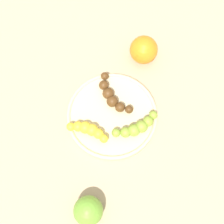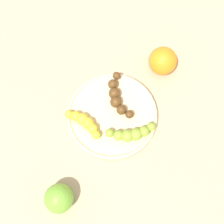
{
  "view_description": "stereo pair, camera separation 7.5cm",
  "coord_description": "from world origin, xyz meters",
  "px_view_note": "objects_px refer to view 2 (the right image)",
  "views": [
    {
      "loc": [
        -0.24,
        0.05,
        0.75
      ],
      "look_at": [
        0.0,
        0.0,
        0.04
      ],
      "focal_mm": 48.24,
      "sensor_mm": 36.0,
      "label": 1
    },
    {
      "loc": [
        -0.25,
        -0.03,
        0.75
      ],
      "look_at": [
        0.0,
        0.0,
        0.04
      ],
      "focal_mm": 48.24,
      "sensor_mm": 36.0,
      "label": 2
    }
  ],
  "objects_px": {
    "banana_green": "(131,134)",
    "orange_fruit": "(163,61)",
    "banana_yellow": "(84,122)",
    "fruit_bowl": "(112,115)",
    "banana_overripe": "(117,97)",
    "apple_green": "(59,198)"
  },
  "relations": [
    {
      "from": "orange_fruit",
      "to": "banana_green",
      "type": "bearing_deg",
      "value": 162.9
    },
    {
      "from": "banana_yellow",
      "to": "apple_green",
      "type": "relative_size",
      "value": 1.42
    },
    {
      "from": "banana_overripe",
      "to": "fruit_bowl",
      "type": "bearing_deg",
      "value": 57.64
    },
    {
      "from": "orange_fruit",
      "to": "apple_green",
      "type": "bearing_deg",
      "value": 150.52
    },
    {
      "from": "orange_fruit",
      "to": "apple_green",
      "type": "height_order",
      "value": "orange_fruit"
    },
    {
      "from": "banana_overripe",
      "to": "apple_green",
      "type": "bearing_deg",
      "value": 44.91
    },
    {
      "from": "fruit_bowl",
      "to": "banana_overripe",
      "type": "relative_size",
      "value": 1.83
    },
    {
      "from": "banana_yellow",
      "to": "apple_green",
      "type": "xyz_separation_m",
      "value": [
        -0.19,
        0.03,
        -0.0
      ]
    },
    {
      "from": "fruit_bowl",
      "to": "banana_overripe",
      "type": "distance_m",
      "value": 0.05
    },
    {
      "from": "banana_overripe",
      "to": "orange_fruit",
      "type": "bearing_deg",
      "value": -157.58
    },
    {
      "from": "banana_green",
      "to": "orange_fruit",
      "type": "xyz_separation_m",
      "value": [
        0.21,
        -0.06,
        0.0
      ]
    },
    {
      "from": "banana_overripe",
      "to": "apple_green",
      "type": "xyz_separation_m",
      "value": [
        -0.26,
        0.1,
        -0.0
      ]
    },
    {
      "from": "banana_yellow",
      "to": "fruit_bowl",
      "type": "bearing_deg",
      "value": -32.18
    },
    {
      "from": "banana_overripe",
      "to": "banana_yellow",
      "type": "bearing_deg",
      "value": 23.03
    },
    {
      "from": "fruit_bowl",
      "to": "banana_green",
      "type": "relative_size",
      "value": 1.94
    },
    {
      "from": "banana_overripe",
      "to": "banana_yellow",
      "type": "relative_size",
      "value": 1.33
    },
    {
      "from": "banana_yellow",
      "to": "orange_fruit",
      "type": "height_order",
      "value": "orange_fruit"
    },
    {
      "from": "fruit_bowl",
      "to": "orange_fruit",
      "type": "bearing_deg",
      "value": -36.53
    },
    {
      "from": "orange_fruit",
      "to": "apple_green",
      "type": "xyz_separation_m",
      "value": [
        -0.38,
        0.21,
        -0.0
      ]
    },
    {
      "from": "apple_green",
      "to": "banana_yellow",
      "type": "bearing_deg",
      "value": -9.45
    },
    {
      "from": "banana_yellow",
      "to": "banana_green",
      "type": "distance_m",
      "value": 0.12
    },
    {
      "from": "fruit_bowl",
      "to": "banana_overripe",
      "type": "xyz_separation_m",
      "value": [
        0.04,
        -0.01,
        0.02
      ]
    }
  ]
}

